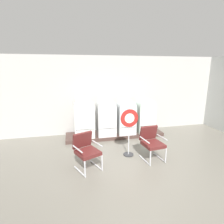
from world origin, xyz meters
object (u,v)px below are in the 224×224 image
Objects in this scene: refrigerator_0 at (84,116)px; refrigerator_3 at (145,114)px; refrigerator_1 at (106,116)px; armchair_left at (86,149)px; refrigerator_2 at (126,115)px; sign_stand at (129,131)px; armchair_right at (152,141)px.

refrigerator_0 is 1.10× the size of refrigerator_3.
armchair_left is at bearing -114.47° from refrigerator_1.
refrigerator_1 is 1.60m from refrigerator_3.
refrigerator_2 is 1.00× the size of refrigerator_3.
sign_stand is at bearing -103.88° from refrigerator_2.
refrigerator_0 reaches higher than armchair_right.
refrigerator_2 is 1.44× the size of armchair_left.
refrigerator_1 reaches higher than armchair_right.
refrigerator_0 is at bearing 179.44° from refrigerator_2.
refrigerator_1 is 1.50× the size of armchair_left.
refrigerator_2 is at bearing -0.56° from refrigerator_0.
refrigerator_2 is at bearing -179.48° from refrigerator_3.
armchair_right is (1.94, 0.11, 0.00)m from armchair_left.
refrigerator_3 is (1.59, -0.03, -0.03)m from refrigerator_1.
armchair_left is 1.94m from armchair_right.
refrigerator_2 reaches higher than armchair_left.
refrigerator_1 reaches higher than armchair_left.
refrigerator_1 is 1.50× the size of armchair_right.
refrigerator_1 is (0.84, 0.03, -0.05)m from refrigerator_0.
refrigerator_0 is at bearing -178.20° from refrigerator_1.
refrigerator_3 reaches higher than sign_stand.
armchair_right is at bearing -107.38° from refrigerator_3.
refrigerator_3 reaches higher than armchair_left.
refrigerator_3 is 2.05m from armchair_right.
refrigerator_2 is (0.79, -0.04, -0.03)m from refrigerator_1.
refrigerator_3 is at bearing -1.25° from refrigerator_1.
sign_stand reaches higher than armchair_left.
refrigerator_0 is 2.09m from armchair_left.
refrigerator_1 is at bearing 178.75° from refrigerator_3.
refrigerator_3 is 3.28m from armchair_left.
refrigerator_1 is 1.03× the size of refrigerator_3.
sign_stand reaches higher than armchair_right.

